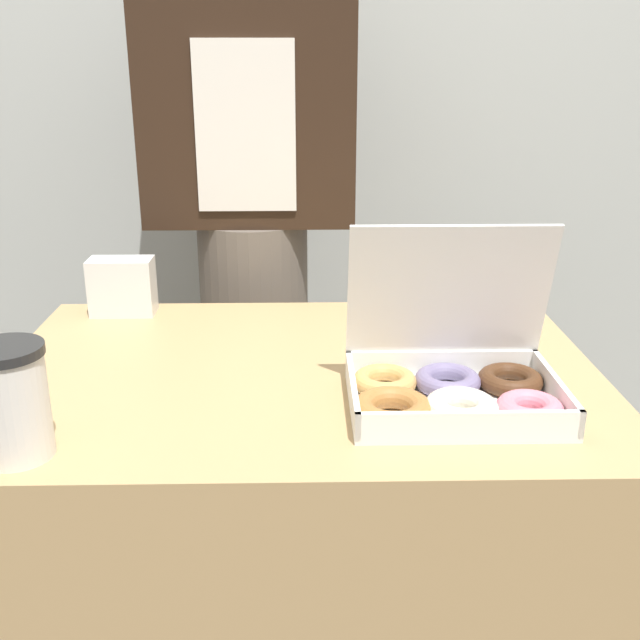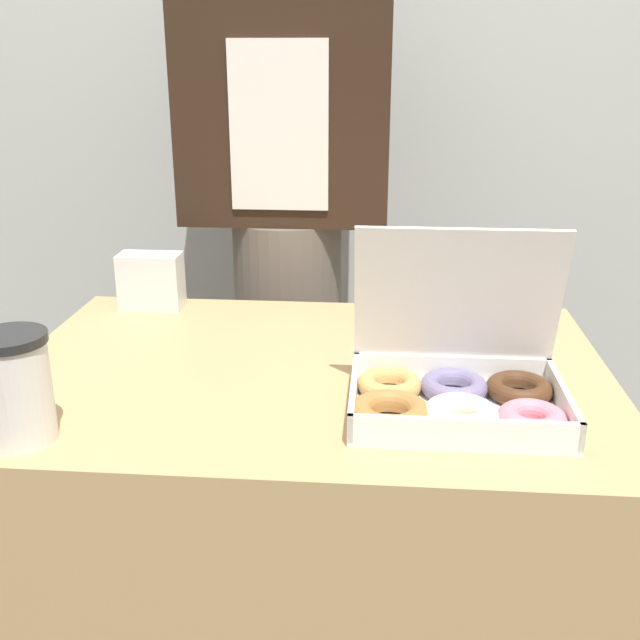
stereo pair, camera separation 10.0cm
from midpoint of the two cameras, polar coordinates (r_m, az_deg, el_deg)
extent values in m
cube|color=#B2B7B2|center=(2.08, -3.16, 22.31)|extent=(10.00, 0.05, 2.60)
cube|color=tan|center=(1.38, -3.71, -17.77)|extent=(0.95, 0.68, 0.73)
cube|color=white|center=(1.07, 7.51, -6.54)|extent=(0.29, 0.22, 0.01)
cube|color=white|center=(1.05, -0.22, -5.58)|extent=(0.01, 0.22, 0.04)
cube|color=white|center=(1.09, 15.03, -5.25)|extent=(0.01, 0.22, 0.04)
cube|color=white|center=(0.97, 8.46, -8.03)|extent=(0.29, 0.01, 0.04)
cube|color=white|center=(1.16, 6.81, -3.30)|extent=(0.29, 0.01, 0.04)
cube|color=white|center=(1.09, 7.25, 2.14)|extent=(0.29, 0.06, 0.21)
torus|color=#A87038|center=(1.01, 2.72, -6.92)|extent=(0.15, 0.15, 0.03)
torus|color=tan|center=(1.10, 2.37, -4.75)|extent=(0.09, 0.09, 0.03)
torus|color=silver|center=(1.02, 7.96, -6.79)|extent=(0.12, 0.12, 0.03)
torus|color=slate|center=(1.11, 7.17, -4.67)|extent=(0.13, 0.13, 0.03)
torus|color=pink|center=(1.04, 13.05, -6.71)|extent=(0.11, 0.11, 0.03)
torus|color=#4C2D19|center=(1.13, 11.86, -4.56)|extent=(0.11, 0.11, 0.03)
cylinder|color=silver|center=(1.01, -25.12, -6.06)|extent=(0.09, 0.09, 0.13)
cylinder|color=black|center=(0.98, -25.72, -2.19)|extent=(0.09, 0.09, 0.01)
cube|color=silver|center=(1.49, -16.71, 2.43)|extent=(0.12, 0.06, 0.11)
cylinder|color=#665B51|center=(1.86, -6.36, -5.25)|extent=(0.25, 0.25, 0.84)
cube|color=black|center=(1.69, -7.26, 16.47)|extent=(0.46, 0.21, 0.54)
cube|color=silver|center=(1.59, -7.57, 14.33)|extent=(0.21, 0.01, 0.34)
camera|label=1|loc=(0.05, -92.86, -1.01)|focal=42.00mm
camera|label=2|loc=(0.05, 87.14, 1.01)|focal=42.00mm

